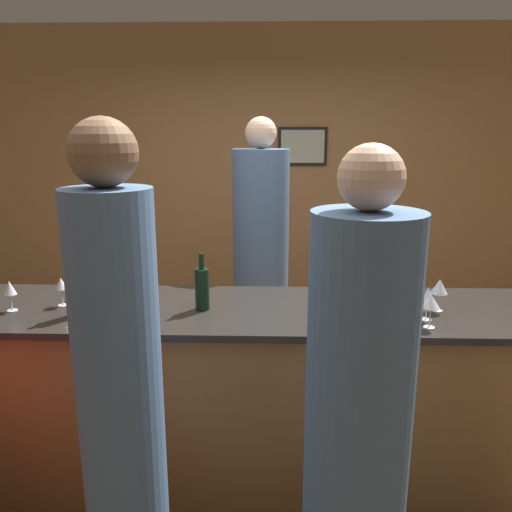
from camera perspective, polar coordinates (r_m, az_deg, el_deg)
name	(u,v)px	position (r m, az deg, el deg)	size (l,w,h in m)	color
ground_plane	(254,474)	(3.06, -0.18, -23.66)	(14.00, 14.00, 0.00)	#4C3823
back_wall	(262,185)	(4.69, 0.70, 8.16)	(8.00, 0.08, 2.80)	#A37547
bar_counter	(254,394)	(2.79, -0.18, -15.52)	(3.19, 0.74, 0.99)	brown
bartender	(261,273)	(3.48, 0.53, -1.99)	(0.38, 0.38, 1.97)	#4C6B93
guest_0	(357,430)	(1.89, 11.49, -18.95)	(0.37, 0.37, 1.84)	#4C6B93
guest_1	(121,403)	(1.95, -15.18, -15.96)	(0.31, 0.31, 1.92)	#4C6B93
wine_bottle_1	(202,288)	(2.54, -6.18, -3.66)	(0.07, 0.07, 0.29)	black
wine_bottle_2	(73,294)	(2.58, -20.19, -4.07)	(0.07, 0.07, 0.30)	black
wine_glass_0	(61,285)	(2.76, -21.40, -3.08)	(0.06, 0.06, 0.15)	silver
wine_glass_1	(10,289)	(2.78, -26.32, -3.40)	(0.06, 0.06, 0.16)	silver
wine_glass_2	(428,296)	(2.51, 19.04, -4.34)	(0.06, 0.06, 0.17)	silver
wine_glass_3	(439,287)	(2.66, 20.23, -3.35)	(0.08, 0.08, 0.17)	silver
wine_glass_5	(375,303)	(2.34, 13.40, -5.19)	(0.06, 0.06, 0.17)	silver
wine_glass_6	(431,303)	(2.42, 19.39, -5.06)	(0.08, 0.08, 0.16)	silver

